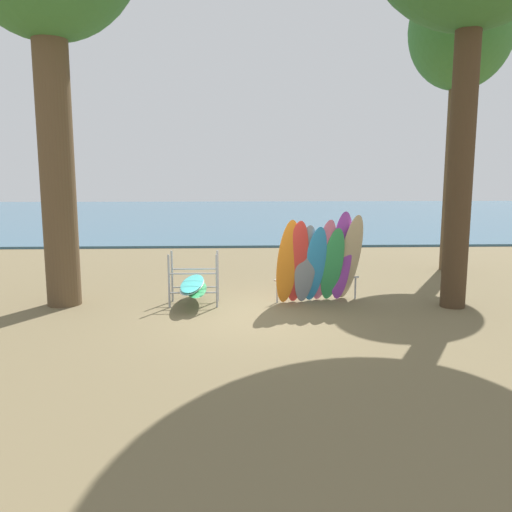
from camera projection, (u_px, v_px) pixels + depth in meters
name	position (u px, v px, depth m)	size (l,w,h in m)	color
ground_plane	(259.00, 316.00, 11.35)	(80.00, 80.00, 0.00)	brown
lake_water	(242.00, 214.00, 39.66)	(80.00, 36.00, 0.10)	#38607A
tree_mid_behind	(461.00, 36.00, 15.80)	(3.12, 3.12, 9.20)	brown
leaning_board_pile	(320.00, 262.00, 12.32)	(2.21, 1.22, 2.22)	orange
board_storage_rack	(194.00, 285.00, 12.33)	(1.15, 2.13, 1.25)	#9EA0A5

